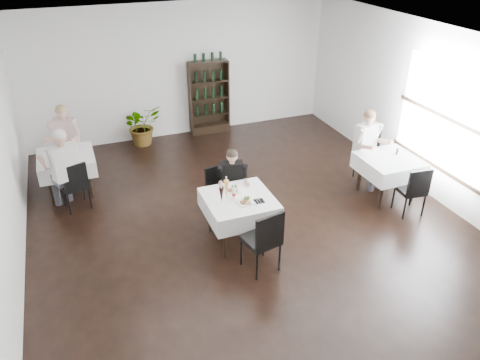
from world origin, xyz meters
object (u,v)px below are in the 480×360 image
diner_main (233,181)px  potted_tree (142,125)px  main_table (239,206)px  wine_shelf (209,98)px

diner_main → potted_tree: bearing=103.0°
diner_main → main_table: bearing=-101.0°
main_table → potted_tree: potted_tree is taller
wine_shelf → potted_tree: bearing=-176.0°
wine_shelf → diner_main: (-0.79, -3.74, -0.10)m
main_table → potted_tree: (-0.73, 4.20, -0.16)m
wine_shelf → potted_tree: 1.68m
potted_tree → diner_main: (0.84, -3.62, 0.29)m
wine_shelf → potted_tree: (-1.63, -0.11, -0.39)m
potted_tree → diner_main: diner_main is taller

